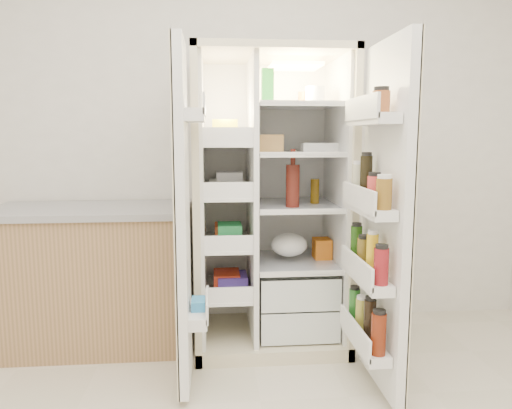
{
  "coord_description": "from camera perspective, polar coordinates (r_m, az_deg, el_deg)",
  "views": [
    {
      "loc": [
        -0.22,
        -1.34,
        1.31
      ],
      "look_at": [
        0.01,
        1.25,
        0.93
      ],
      "focal_mm": 34.0,
      "sensor_mm": 36.0,
      "label": 1
    }
  ],
  "objects": [
    {
      "name": "refrigerator",
      "position": [
        3.06,
        1.81,
        -2.46
      ],
      "size": [
        0.92,
        0.7,
        1.8
      ],
      "color": "beige",
      "rests_on": "floor"
    },
    {
      "name": "fridge_door",
      "position": [
        2.48,
        14.58,
        -2.25
      ],
      "size": [
        0.17,
        0.58,
        1.72
      ],
      "color": "white",
      "rests_on": "floor"
    },
    {
      "name": "kitchen_counter",
      "position": [
        3.21,
        -18.62,
        -7.98
      ],
      "size": [
        1.2,
        0.64,
        0.87
      ],
      "color": "#A27951",
      "rests_on": "floor"
    },
    {
      "name": "freezer_door",
      "position": [
        2.43,
        -8.57,
        -1.78
      ],
      "size": [
        0.15,
        0.4,
        1.72
      ],
      "color": "white",
      "rests_on": "floor"
    },
    {
      "name": "wall_back",
      "position": [
        3.34,
        -1.34,
        8.9
      ],
      "size": [
        4.0,
        0.02,
        2.7
      ],
      "primitive_type": "cube",
      "color": "white",
      "rests_on": "floor"
    }
  ]
}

